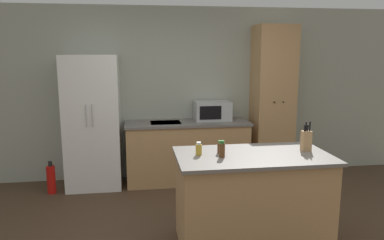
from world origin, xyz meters
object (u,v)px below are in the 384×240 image
refrigerator (93,122)px  knife_block (306,140)px  spice_bottle_amber_oil (199,149)px  fire_extinguisher (51,179)px  microwave (212,111)px  spice_bottle_tall_dark (220,147)px  spice_bottle_short_red (222,150)px  pantry_cabinet (272,103)px

refrigerator → knife_block: size_ratio=6.16×
spice_bottle_amber_oil → fire_extinguisher: spice_bottle_amber_oil is taller
fire_extinguisher → microwave: bearing=7.8°
refrigerator → spice_bottle_tall_dark: size_ratio=15.17×
spice_bottle_amber_oil → fire_extinguisher: 2.57m
microwave → spice_bottle_tall_dark: (-0.31, -1.95, -0.05)m
microwave → spice_bottle_amber_oil: bearing=-105.2°
knife_block → spice_bottle_amber_oil: 1.11m
spice_bottle_short_red → refrigerator: bearing=125.5°
pantry_cabinet → spice_bottle_tall_dark: size_ratio=18.63×
spice_bottle_short_red → fire_extinguisher: (-1.99, 1.78, -0.82)m
pantry_cabinet → knife_block: bearing=-100.4°
pantry_cabinet → spice_bottle_short_red: pantry_cabinet is taller
microwave → spice_bottle_amber_oil: size_ratio=4.17×
pantry_cabinet → spice_bottle_tall_dark: (-1.24, -1.90, -0.16)m
microwave → knife_block: size_ratio=1.75×
spice_bottle_tall_dark → knife_block: bearing=-2.7°
spice_bottle_short_red → spice_bottle_amber_oil: bearing=151.0°
spice_bottle_tall_dark → microwave: bearing=80.8°
pantry_cabinet → knife_block: (-0.36, -1.94, -0.11)m
refrigerator → microwave: (1.76, 0.11, 0.11)m
microwave → pantry_cabinet: bearing=-3.0°
microwave → spice_bottle_short_red: microwave is taller
refrigerator → spice_bottle_amber_oil: (1.22, -1.88, 0.06)m
refrigerator → pantry_cabinet: 2.69m
pantry_cabinet → fire_extinguisher: bearing=-175.2°
pantry_cabinet → knife_block: 1.98m
microwave → spice_bottle_tall_dark: size_ratio=4.30×
microwave → knife_block: knife_block is taller
microwave → spice_bottle_short_red: bearing=-99.0°
spice_bottle_amber_oil → microwave: bearing=74.8°
spice_bottle_amber_oil → refrigerator: bearing=122.9°
refrigerator → knife_block: bearing=-39.0°
pantry_cabinet → spice_bottle_short_red: 2.41m
spice_bottle_tall_dark → spice_bottle_short_red: (-0.02, -0.15, 0.02)m
spice_bottle_tall_dark → fire_extinguisher: bearing=141.0°
pantry_cabinet → spice_bottle_amber_oil: (-1.47, -1.94, -0.16)m
pantry_cabinet → spice_bottle_tall_dark: 2.28m
knife_block → spice_bottle_tall_dark: 0.89m
fire_extinguisher → spice_bottle_amber_oil: bearing=-43.0°
knife_block → spice_bottle_tall_dark: (-0.88, 0.04, -0.05)m
microwave → spice_bottle_tall_dark: microwave is taller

